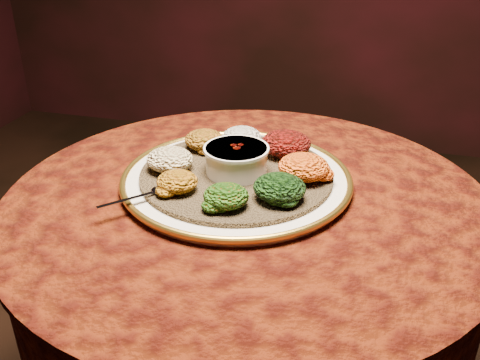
# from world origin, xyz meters

# --- Properties ---
(table) EXTENTS (0.96, 0.96, 0.73)m
(table) POSITION_xyz_m (0.00, 0.00, 0.55)
(table) COLOR black
(table) RESTS_ON ground
(platter) EXTENTS (0.51, 0.51, 0.02)m
(platter) POSITION_xyz_m (-0.03, 0.04, 0.75)
(platter) COLOR beige
(platter) RESTS_ON table
(injera) EXTENTS (0.47, 0.47, 0.01)m
(injera) POSITION_xyz_m (-0.03, 0.04, 0.76)
(injera) COLOR brown
(injera) RESTS_ON platter
(stew_bowl) EXTENTS (0.13, 0.13, 0.05)m
(stew_bowl) POSITION_xyz_m (-0.03, 0.04, 0.79)
(stew_bowl) COLOR white
(stew_bowl) RESTS_ON injera
(spoon) EXTENTS (0.11, 0.11, 0.01)m
(spoon) POSITION_xyz_m (-0.15, -0.09, 0.77)
(spoon) COLOR silver
(spoon) RESTS_ON injera
(portion_ayib) EXTENTS (0.09, 0.08, 0.04)m
(portion_ayib) POSITION_xyz_m (-0.06, 0.17, 0.78)
(portion_ayib) COLOR silver
(portion_ayib) RESTS_ON injera
(portion_kitfo) EXTENTS (0.11, 0.10, 0.05)m
(portion_kitfo) POSITION_xyz_m (0.05, 0.15, 0.79)
(portion_kitfo) COLOR black
(portion_kitfo) RESTS_ON injera
(portion_tikil) EXTENTS (0.10, 0.10, 0.05)m
(portion_tikil) POSITION_xyz_m (0.10, 0.05, 0.79)
(portion_tikil) COLOR #B97C0F
(portion_tikil) RESTS_ON injera
(portion_gomen) EXTENTS (0.10, 0.09, 0.05)m
(portion_gomen) POSITION_xyz_m (0.07, -0.05, 0.79)
(portion_gomen) COLOR black
(portion_gomen) RESTS_ON injera
(portion_mixveg) EXTENTS (0.08, 0.08, 0.04)m
(portion_mixveg) POSITION_xyz_m (-0.01, -0.10, 0.78)
(portion_mixveg) COLOR #8F3009
(portion_mixveg) RESTS_ON injera
(portion_kik) EXTENTS (0.08, 0.07, 0.04)m
(portion_kik) POSITION_xyz_m (-0.12, -0.07, 0.78)
(portion_kik) COLOR #99540D
(portion_kik) RESTS_ON injera
(portion_timatim) EXTENTS (0.10, 0.09, 0.05)m
(portion_timatim) POSITION_xyz_m (-0.16, 0.01, 0.78)
(portion_timatim) COLOR maroon
(portion_timatim) RESTS_ON injera
(portion_shiro) EXTENTS (0.09, 0.08, 0.04)m
(portion_shiro) POSITION_xyz_m (-0.13, 0.13, 0.78)
(portion_shiro) COLOR #9F5513
(portion_shiro) RESTS_ON injera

